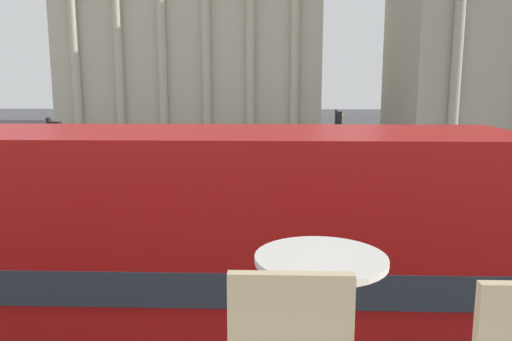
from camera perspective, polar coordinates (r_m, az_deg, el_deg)
double_decker_bus at (r=7.65m, az=-16.12°, el=-10.11°), size 11.32×2.63×4.35m
cafe_dining_table at (r=2.36m, az=7.33°, el=-14.13°), size 0.60×0.60×0.73m
plaza_building_left at (r=61.27m, az=-7.07°, el=14.87°), size 29.54×14.78×20.92m
traffic_light_near at (r=13.59m, az=-21.99°, el=-0.55°), size 0.42×0.24×4.17m
traffic_light_mid at (r=20.06m, az=10.46°, el=1.66°), size 0.42×0.24×3.33m
traffic_light_far at (r=25.68m, az=9.25°, el=4.01°), size 0.42×0.24×3.74m
car_silver at (r=25.75m, az=-10.86°, el=0.06°), size 4.20×1.93×1.35m
pedestrian_olive at (r=25.58m, az=13.47°, el=0.45°), size 0.32×0.32×1.64m
pedestrian_yellow at (r=21.53m, az=26.65°, el=-2.05°), size 0.32×0.32×1.65m
pedestrian_grey at (r=30.51m, az=16.87°, el=2.00°), size 0.32×0.32×1.82m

